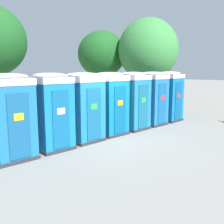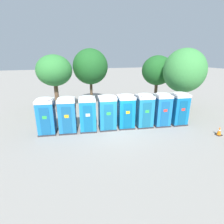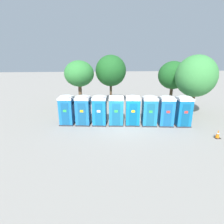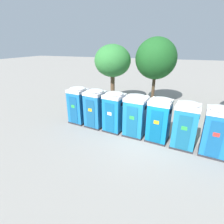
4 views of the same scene
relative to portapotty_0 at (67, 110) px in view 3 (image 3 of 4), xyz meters
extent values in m
plane|color=gray|center=(4.80, -0.97, -1.28)|extent=(120.00, 120.00, 0.00)
cube|color=#2D2D33|center=(0.00, 0.01, -1.23)|extent=(1.32, 1.35, 0.10)
cube|color=#196DB2|center=(0.00, 0.01, -0.13)|extent=(1.25, 1.28, 2.10)
cube|color=#14558B|center=(-0.08, -0.57, -0.21)|extent=(0.61, 0.11, 1.85)
cube|color=green|center=(-0.08, -0.59, 0.07)|extent=(0.28, 0.05, 0.20)
cube|color=black|center=(0.56, -0.07, 0.60)|extent=(0.07, 0.36, 0.20)
cube|color=white|center=(0.00, 0.01, 1.02)|extent=(1.29, 1.32, 0.20)
ellipsoid|color=white|center=(0.00, 0.01, 1.17)|extent=(1.23, 1.26, 0.18)
cube|color=#2D2D33|center=(1.38, -0.19, -1.23)|extent=(1.37, 1.37, 0.10)
cube|color=#1C6EAD|center=(1.38, -0.19, -0.13)|extent=(1.30, 1.30, 2.10)
cube|color=#165687|center=(1.29, -0.77, -0.21)|extent=(0.63, 0.13, 1.85)
cube|color=yellow|center=(1.29, -0.79, 0.07)|extent=(0.28, 0.05, 0.20)
cube|color=black|center=(1.96, -0.28, 0.60)|extent=(0.08, 0.36, 0.20)
cube|color=white|center=(1.38, -0.19, 1.02)|extent=(1.34, 1.34, 0.20)
ellipsoid|color=white|center=(1.38, -0.19, 1.17)|extent=(1.28, 1.27, 0.18)
cube|color=#2D2D33|center=(2.77, -0.36, -1.23)|extent=(1.33, 1.36, 0.10)
cube|color=#1577B9|center=(2.77, -0.36, -0.13)|extent=(1.27, 1.30, 2.10)
cube|color=#105D90|center=(2.67, -0.94, -0.21)|extent=(0.61, 0.12, 1.85)
cube|color=white|center=(2.67, -0.95, 0.07)|extent=(0.28, 0.05, 0.20)
cube|color=black|center=(3.32, -0.45, 0.60)|extent=(0.08, 0.36, 0.20)
cube|color=white|center=(2.77, -0.36, 1.02)|extent=(1.31, 1.34, 0.20)
ellipsoid|color=white|center=(2.77, -0.36, 1.17)|extent=(1.24, 1.27, 0.18)
cube|color=#2D2D33|center=(4.15, -0.49, -1.23)|extent=(1.36, 1.33, 0.10)
cube|color=#1A78AF|center=(4.15, -0.49, -0.13)|extent=(1.30, 1.27, 2.10)
cube|color=#145D88|center=(4.09, -1.08, -0.21)|extent=(0.64, 0.11, 1.85)
cube|color=green|center=(4.08, -1.09, 0.07)|extent=(0.28, 0.04, 0.20)
cube|color=black|center=(4.75, -0.56, 0.60)|extent=(0.07, 0.36, 0.20)
cube|color=white|center=(4.15, -0.49, 1.02)|extent=(1.34, 1.31, 0.20)
ellipsoid|color=white|center=(4.15, -0.49, 1.17)|extent=(1.27, 1.24, 0.18)
cube|color=#2D2D33|center=(5.54, -0.64, -1.23)|extent=(1.35, 1.36, 0.10)
cube|color=#0C73B2|center=(5.54, -0.64, -0.13)|extent=(1.28, 1.29, 2.10)
cube|color=#0A598B|center=(5.46, -1.22, -0.21)|extent=(0.62, 0.12, 1.85)
cube|color=yellow|center=(5.46, -1.24, 0.07)|extent=(0.28, 0.05, 0.20)
cube|color=black|center=(6.11, -0.72, 0.60)|extent=(0.08, 0.36, 0.20)
cube|color=white|center=(5.54, -0.64, 1.02)|extent=(1.32, 1.33, 0.20)
ellipsoid|color=white|center=(5.54, -0.64, 1.17)|extent=(1.26, 1.27, 0.18)
cube|color=#2D2D33|center=(6.92, -0.87, -1.23)|extent=(1.34, 1.34, 0.10)
cube|color=teal|center=(6.92, -0.87, -0.13)|extent=(1.28, 1.27, 2.10)
cube|color=#166085|center=(6.85, -1.45, -0.21)|extent=(0.63, 0.11, 1.85)
cube|color=green|center=(6.84, -1.47, 0.07)|extent=(0.28, 0.04, 0.20)
cube|color=black|center=(7.50, -0.94, 0.60)|extent=(0.07, 0.36, 0.20)
cube|color=white|center=(6.92, -0.87, 1.02)|extent=(1.32, 1.31, 0.20)
ellipsoid|color=white|center=(6.92, -0.87, 1.17)|extent=(1.25, 1.25, 0.18)
cube|color=#2D2D33|center=(8.30, -1.07, -1.23)|extent=(1.32, 1.35, 0.10)
cube|color=#1B71BB|center=(8.30, -1.07, -0.13)|extent=(1.26, 1.28, 2.10)
cube|color=#155892|center=(8.22, -1.65, -0.21)|extent=(0.61, 0.11, 1.85)
cube|color=red|center=(8.22, -1.67, 0.07)|extent=(0.28, 0.05, 0.20)
cube|color=black|center=(8.86, -1.15, 0.60)|extent=(0.07, 0.36, 0.20)
cube|color=white|center=(8.30, -1.07, 1.02)|extent=(1.30, 1.32, 0.20)
ellipsoid|color=white|center=(8.30, -1.07, 1.17)|extent=(1.24, 1.26, 0.18)
cube|color=#2D2D33|center=(9.68, -1.26, -1.23)|extent=(1.30, 1.31, 0.10)
cube|color=#106CAB|center=(9.68, -1.26, -0.13)|extent=(1.24, 1.25, 2.10)
cube|color=#0C5485|center=(9.62, -1.84, -0.21)|extent=(0.62, 0.09, 1.85)
cube|color=red|center=(9.62, -1.86, 0.07)|extent=(0.28, 0.04, 0.20)
cube|color=black|center=(10.25, -1.32, 0.60)|extent=(0.06, 0.36, 0.20)
cube|color=white|center=(9.68, -1.26, 1.02)|extent=(1.27, 1.29, 0.20)
ellipsoid|color=white|center=(9.68, -1.26, 1.17)|extent=(1.21, 1.23, 0.18)
cylinder|color=brown|center=(11.85, 1.25, 0.11)|extent=(0.40, 0.40, 2.78)
ellipsoid|color=#3D8C42|center=(11.85, 1.25, 2.56)|extent=(3.72, 3.72, 3.87)
cylinder|color=#4C3826|center=(4.29, 5.96, 0.26)|extent=(0.28, 0.28, 3.09)
ellipsoid|color=#1E5B23|center=(4.29, 5.96, 2.78)|extent=(3.50, 3.50, 3.52)
cylinder|color=brown|center=(0.79, 4.74, 0.27)|extent=(0.37, 0.37, 3.11)
ellipsoid|color=#337F38|center=(0.79, 4.74, 2.59)|extent=(3.14, 3.14, 2.75)
cylinder|color=#4C3826|center=(10.99, 4.27, 0.13)|extent=(0.33, 0.33, 2.82)
ellipsoid|color=#1E5B23|center=(10.99, 4.27, 2.37)|extent=(3.19, 3.19, 3.02)
cube|color=black|center=(11.04, -3.89, -1.26)|extent=(0.36, 0.36, 0.04)
cone|color=orange|center=(11.04, -3.89, -0.94)|extent=(0.28, 0.28, 0.60)
cylinder|color=white|center=(11.04, -3.89, -0.91)|extent=(0.17, 0.17, 0.07)
camera|label=1|loc=(-2.77, -7.14, 1.36)|focal=42.00mm
camera|label=2|loc=(0.86, -11.96, 3.90)|focal=28.00mm
camera|label=3|loc=(2.46, -14.48, 4.22)|focal=28.00mm
camera|label=4|loc=(6.18, -9.96, 3.97)|focal=28.00mm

